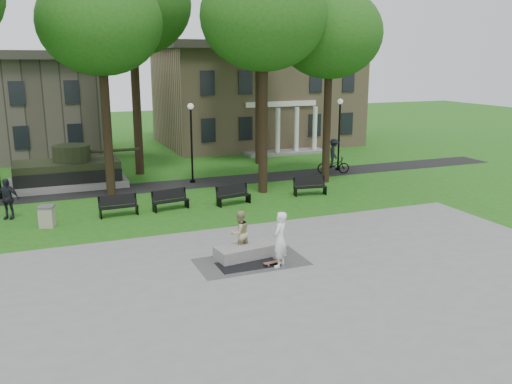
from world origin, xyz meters
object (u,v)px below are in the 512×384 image
cyclist (334,159)px  park_bench_0 (118,205)px  concrete_block (245,251)px  friend_watching (240,233)px  skateboarder (280,239)px  trash_bin (47,216)px

cyclist → park_bench_0: cyclist is taller
concrete_block → friend_watching: friend_watching is taller
skateboarder → cyclist: 16.76m
skateboarder → friend_watching: 1.88m
concrete_block → skateboarder: bearing=-57.4°
cyclist → friend_watching: bearing=155.8°
skateboarder → cyclist: (9.89, 13.54, -0.10)m
skateboarder → trash_bin: skateboarder is taller
cyclist → trash_bin: cyclist is taller
trash_bin → park_bench_0: bearing=10.6°
concrete_block → cyclist: size_ratio=0.97×
concrete_block → trash_bin: 9.63m
concrete_block → friend_watching: 0.72m
park_bench_0 → trash_bin: (-3.17, -0.59, -0.04)m
concrete_block → park_bench_0: park_bench_0 is taller
cyclist → park_bench_0: bearing=126.5°
park_bench_0 → concrete_block: bearing=-66.9°
skateboarder → park_bench_0: 9.81m
trash_bin → concrete_block: bearing=-45.3°
friend_watching → park_bench_0: (-3.51, 7.10, -0.36)m
friend_watching → trash_bin: size_ratio=1.79×
friend_watching → cyclist: 16.07m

